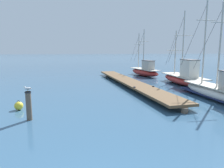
# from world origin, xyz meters

# --- Properties ---
(floating_dock) EXTENTS (2.40, 19.16, 0.53)m
(floating_dock) POSITION_xyz_m (5.47, 16.53, 0.36)
(floating_dock) COLOR brown
(floating_dock) RESTS_ON ground
(fishing_boat_0) EXTENTS (2.64, 8.15, 7.16)m
(fishing_boat_0) POSITION_xyz_m (10.95, 15.80, 0.69)
(fishing_boat_0) COLOR #AD2823
(fishing_boat_0) RESTS_ON ground
(fishing_boat_1) EXTENTS (1.95, 9.16, 7.10)m
(fishing_boat_1) POSITION_xyz_m (9.69, 9.13, 0.62)
(fishing_boat_1) COLOR silver
(fishing_boat_1) RESTS_ON ground
(fishing_boat_2) EXTENTS (2.58, 7.42, 6.09)m
(fishing_boat_2) POSITION_xyz_m (9.76, 23.38, 0.68)
(fishing_boat_2) COLOR #AD2823
(fishing_boat_2) RESTS_ON ground
(mooring_piling) EXTENTS (0.30, 0.30, 1.41)m
(mooring_piling) POSITION_xyz_m (-2.22, 7.68, 0.74)
(mooring_piling) COLOR brown
(mooring_piling) RESTS_ON ground
(perched_seagull) EXTENTS (0.38, 0.17, 0.27)m
(perched_seagull) POSITION_xyz_m (-2.21, 7.68, 1.56)
(perched_seagull) COLOR gold
(perched_seagull) RESTS_ON mooring_piling
(mooring_buoy) EXTENTS (0.48, 0.48, 0.55)m
(mooring_buoy) POSITION_xyz_m (-3.11, 9.65, 0.24)
(mooring_buoy) COLOR yellow
(mooring_buoy) RESTS_ON ground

